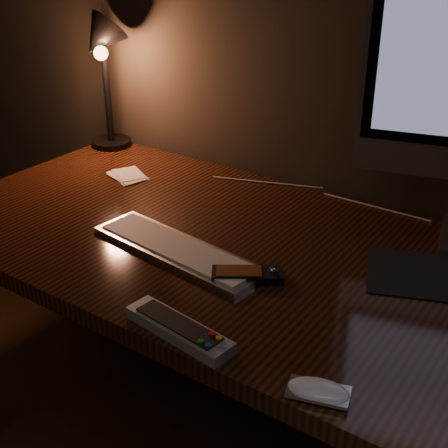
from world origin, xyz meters
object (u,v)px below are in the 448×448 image
Objects in this scene: tv_remote at (179,329)px; desk_lamp at (102,58)px; desk at (270,286)px; keyboard at (177,249)px; media_remote at (247,275)px; mouse at (318,392)px.

desk_lamp reaches higher than tv_remote.
desk is 3.82× the size of desk_lamp.
keyboard is (-0.13, -0.18, 0.14)m from desk.
desk_lamp reaches higher than media_remote.
media_remote is 0.66× the size of tv_remote.
mouse is 1.24m from desk_lamp.
mouse is 0.27m from tv_remote.
desk_lamp is (-1.04, 0.62, 0.27)m from mouse.
desk is 0.26m from keyboard.
keyboard is at bearing 136.11° from tv_remote.
media_remote is (-0.27, 0.23, 0.00)m from mouse.
mouse is 0.64× the size of media_remote.
desk_lamp is at bearing 152.49° from keyboard.
keyboard is 0.30m from tv_remote.
tv_remote reaches higher than desk.
tv_remote reaches higher than mouse.
media_remote is at bearing -74.63° from desk.
mouse reaches higher than keyboard.
media_remote is 0.90m from desk_lamp.
media_remote is at bearing 97.64° from tv_remote.
desk_lamp is at bearing 118.51° from media_remote.
desk is at bearing 104.27° from tv_remote.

